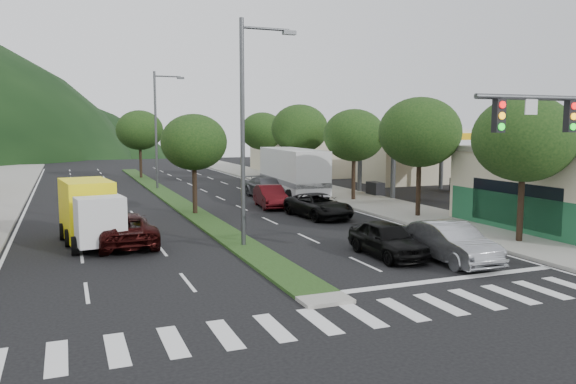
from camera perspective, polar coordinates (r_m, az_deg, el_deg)
name	(u,v)px	position (r m, az deg, el deg)	size (l,w,h in m)	color
ground	(319,297)	(18.06, 3.12, -10.63)	(160.00, 160.00, 0.00)	black
sidewalk_right	(329,192)	(45.50, 4.21, -0.04)	(5.00, 90.00, 0.15)	gray
median	(167,195)	(44.56, -12.16, -0.33)	(1.60, 56.00, 0.12)	#1C3112
crosswalk	(348,317)	(16.36, 6.14, -12.51)	(19.00, 2.20, 0.01)	silver
gas_canopy	(420,136)	(45.90, 13.27, 5.58)	(12.20, 8.20, 5.25)	silver
bldg_right_far	(312,151)	(65.43, 2.48, 4.22)	(10.00, 16.00, 5.20)	beige
tree_r_a	(524,139)	(27.52, 22.84, 5.00)	(4.60, 4.60, 6.63)	black
tree_r_b	(420,132)	(33.69, 13.25, 5.92)	(4.80, 4.80, 6.94)	black
tree_r_c	(354,135)	(40.52, 6.73, 5.74)	(4.40, 4.40, 6.48)	black
tree_r_d	(300,129)	(49.54, 1.20, 6.44)	(5.00, 5.00, 7.17)	black
tree_r_e	(262,131)	(58.88, -2.61, 6.19)	(4.60, 4.60, 6.71)	black
tree_med_near	(194,142)	(34.43, -9.54, 5.00)	(4.00, 4.00, 6.02)	black
tree_med_far	(140,130)	(60.08, -14.84, 6.09)	(4.80, 4.80, 6.94)	black
streetlight_near	(247,122)	(24.79, -4.19, 7.14)	(2.60, 0.25, 10.00)	#47494C
streetlight_mid	(158,124)	(49.21, -13.06, 6.74)	(2.60, 0.25, 10.00)	#47494C
sedan_silver	(450,242)	(23.31, 16.13, -4.91)	(1.68, 4.82, 1.59)	#95979C
suv_maroon	(124,229)	(26.50, -16.33, -3.63)	(2.50, 5.43, 1.51)	black
car_queue_a	(387,239)	(23.59, 10.05, -4.74)	(1.75, 4.36, 1.48)	black
car_queue_b	(267,188)	(42.58, -2.14, 0.45)	(2.15, 5.30, 1.54)	#4C4D51
car_queue_c	(271,196)	(37.39, -1.79, -0.45)	(1.57, 4.49, 1.48)	#440B0F
car_queue_d	(319,206)	(33.27, 3.14, -1.39)	(2.36, 5.13, 1.43)	black
box_truck	(90,214)	(27.36, -19.50, -2.14)	(2.85, 6.05, 2.88)	silver
motorhome	(293,171)	(43.26, 0.47, 2.13)	(3.62, 9.73, 3.66)	silver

